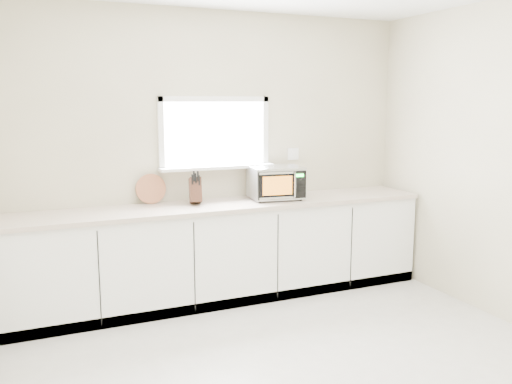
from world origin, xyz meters
TOP-DOWN VIEW (x-y plane):
  - ground at (0.00, 0.00)m, footprint 4.00×4.00m
  - back_wall at (0.00, 2.00)m, footprint 4.00×0.17m
  - cabinets at (0.00, 1.70)m, footprint 3.92×0.60m
  - countertop at (0.00, 1.69)m, footprint 3.92×0.64m
  - microwave at (0.52, 1.70)m, footprint 0.53×0.45m
  - knife_block at (-0.27, 1.75)m, footprint 0.14×0.23m
  - cutting_board at (-0.64, 1.94)m, footprint 0.28×0.07m
  - coffee_grinder at (0.43, 1.82)m, footprint 0.12×0.12m

SIDE VIEW (x-z plane):
  - ground at x=0.00m, z-range 0.00..0.00m
  - cabinets at x=0.00m, z-range 0.00..0.88m
  - countertop at x=0.00m, z-range 0.88..0.92m
  - coffee_grinder at x=0.43m, z-range 0.92..1.12m
  - knife_block at x=-0.27m, z-range 0.90..1.21m
  - cutting_board at x=-0.64m, z-range 0.92..1.20m
  - microwave at x=0.52m, z-range 0.93..1.24m
  - back_wall at x=0.00m, z-range 0.01..2.71m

